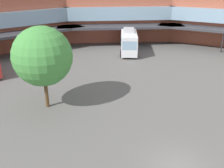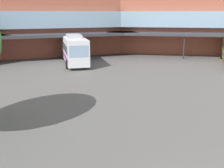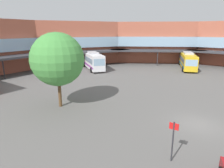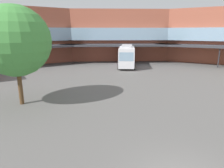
# 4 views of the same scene
# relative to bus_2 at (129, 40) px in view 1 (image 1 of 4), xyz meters

# --- Properties ---
(ground_plane) EXTENTS (127.58, 127.58, 0.00)m
(ground_plane) POSITION_rel_bus_2_xyz_m (-8.79, -28.45, -1.93)
(ground_plane) COLOR #605E5B
(station_building) EXTENTS (86.59, 47.87, 10.49)m
(station_building) POSITION_rel_bus_2_xyz_m (-8.79, -4.47, 3.33)
(station_building) COLOR #AD5942
(station_building) RESTS_ON ground
(bus_2) EXTENTS (6.32, 10.54, 3.82)m
(bus_2) POSITION_rel_bus_2_xyz_m (0.00, 0.00, 0.00)
(bus_2) COLOR white
(bus_2) RESTS_ON ground
(plaza_tree) EXTENTS (5.73, 5.73, 8.21)m
(plaza_tree) POSITION_rel_bus_2_xyz_m (-16.12, -16.03, 3.40)
(plaza_tree) COLOR brown
(plaza_tree) RESTS_ON ground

